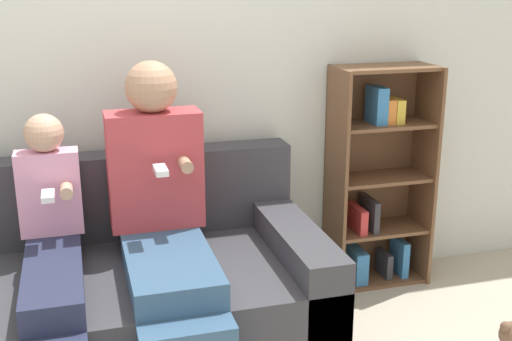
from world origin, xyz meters
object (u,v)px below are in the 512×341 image
object	(u,v)px
child_seated	(53,265)
bookshelf	(376,181)
couch	(90,300)
adult_seated	(164,218)

from	to	relation	value
child_seated	bookshelf	bearing A→B (deg)	17.39
couch	adult_seated	bearing A→B (deg)	-13.97
child_seated	bookshelf	xyz separation A→B (m)	(1.61, 0.50, 0.04)
couch	child_seated	bearing A→B (deg)	-131.16
couch	bookshelf	xyz separation A→B (m)	(1.48, 0.36, 0.29)
couch	adult_seated	distance (m)	0.49
couch	adult_seated	world-z (taller)	adult_seated
couch	adult_seated	size ratio (longest dim) A/B	1.58
adult_seated	child_seated	xyz separation A→B (m)	(-0.44, -0.07, -0.12)
child_seated	bookshelf	size ratio (longest dim) A/B	0.90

